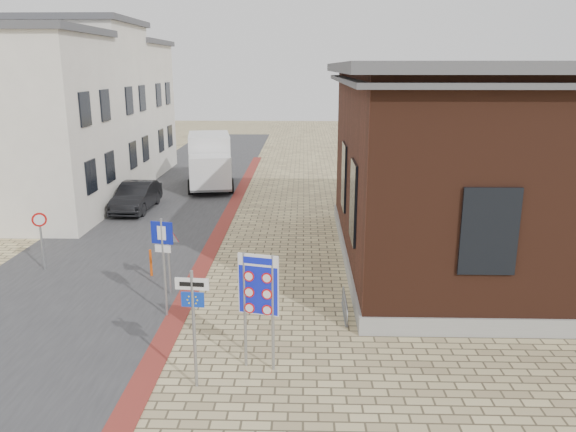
% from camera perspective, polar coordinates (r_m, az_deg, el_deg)
% --- Properties ---
extents(ground, '(120.00, 120.00, 0.00)m').
position_cam_1_polar(ground, '(13.99, -4.78, -13.62)').
color(ground, tan).
rests_on(ground, ground).
extents(road_strip, '(7.00, 60.00, 0.02)m').
position_cam_1_polar(road_strip, '(28.87, -12.44, 1.22)').
color(road_strip, '#38383A').
rests_on(road_strip, ground).
extents(curb_strip, '(0.60, 40.00, 0.02)m').
position_cam_1_polar(curb_strip, '(23.44, -7.00, -1.69)').
color(curb_strip, maroon).
rests_on(curb_strip, ground).
extents(brick_building, '(13.00, 13.00, 6.80)m').
position_cam_1_polar(brick_building, '(20.87, 22.78, 4.98)').
color(brick_building, gray).
rests_on(brick_building, ground).
extents(townhouse_near, '(7.40, 6.40, 8.30)m').
position_cam_1_polar(townhouse_near, '(27.34, -25.83, 8.20)').
color(townhouse_near, silver).
rests_on(townhouse_near, ground).
extents(townhouse_mid, '(7.40, 6.40, 9.10)m').
position_cam_1_polar(townhouse_mid, '(32.75, -21.15, 10.25)').
color(townhouse_mid, silver).
rests_on(townhouse_mid, ground).
extents(townhouse_far, '(7.40, 6.40, 8.30)m').
position_cam_1_polar(townhouse_far, '(38.38, -17.68, 10.49)').
color(townhouse_far, silver).
rests_on(townhouse_far, ground).
extents(bike_rack, '(0.08, 1.80, 0.60)m').
position_cam_1_polar(bike_rack, '(15.81, 5.79, -9.07)').
color(bike_rack, slate).
rests_on(bike_rack, ground).
extents(sedan, '(1.50, 4.13, 1.35)m').
position_cam_1_polar(sedan, '(27.75, -15.16, 1.92)').
color(sedan, black).
rests_on(sedan, ground).
extents(box_truck, '(3.17, 5.95, 2.95)m').
position_cam_1_polar(box_truck, '(32.26, -7.96, 5.59)').
color(box_truck, slate).
rests_on(box_truck, ground).
extents(border_sign, '(0.92, 0.27, 2.73)m').
position_cam_1_polar(border_sign, '(12.49, -3.02, -7.26)').
color(border_sign, gray).
rests_on(border_sign, ground).
extents(essen_sign, '(0.71, 0.10, 2.64)m').
position_cam_1_polar(essen_sign, '(11.99, -9.61, -9.44)').
color(essen_sign, gray).
rests_on(essen_sign, ground).
extents(parking_sign, '(0.61, 0.18, 2.79)m').
position_cam_1_polar(parking_sign, '(15.44, -12.59, -3.36)').
color(parking_sign, gray).
rests_on(parking_sign, ground).
extents(yield_sign, '(0.78, 0.07, 2.19)m').
position_cam_1_polar(yield_sign, '(16.97, -12.14, -2.61)').
color(yield_sign, gray).
rests_on(yield_sign, ground).
extents(speed_sign, '(0.44, 0.23, 2.02)m').
position_cam_1_polar(speed_sign, '(20.40, -23.82, -1.58)').
color(speed_sign, gray).
rests_on(speed_sign, ground).
extents(bollard, '(0.11, 0.11, 0.91)m').
position_cam_1_polar(bollard, '(18.96, -13.76, -4.66)').
color(bollard, '#E34D0B').
rests_on(bollard, ground).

